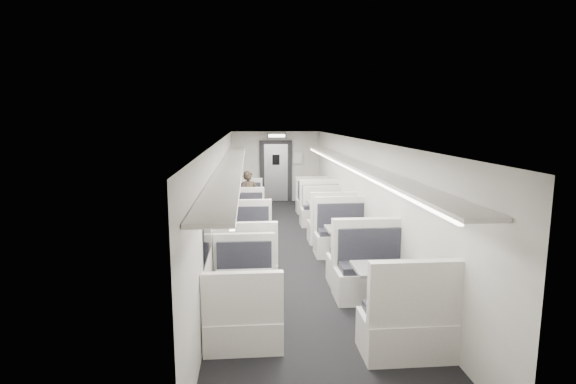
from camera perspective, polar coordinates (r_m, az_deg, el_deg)
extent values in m
cube|color=black|center=(9.79, 0.56, -7.89)|extent=(3.00, 12.00, 0.12)
cube|color=silver|center=(9.36, 0.58, 7.00)|extent=(3.00, 12.00, 0.12)
cube|color=silver|center=(15.48, -1.58, 3.26)|extent=(3.00, 0.12, 2.40)
cube|color=silver|center=(3.75, 9.85, -16.78)|extent=(3.00, 0.12, 2.40)
cube|color=silver|center=(9.48, -8.86, -0.75)|extent=(0.12, 12.00, 2.40)
cube|color=silver|center=(9.77, 9.72, -0.47)|extent=(0.12, 12.00, 2.40)
cube|color=white|center=(12.21, -5.30, -3.17)|extent=(0.96, 0.53, 0.41)
cube|color=black|center=(12.18, -5.32, -2.00)|extent=(0.85, 0.43, 0.09)
cube|color=white|center=(11.92, -5.34, -0.93)|extent=(0.96, 0.11, 0.63)
cube|color=white|center=(13.59, -5.27, -1.88)|extent=(0.96, 0.53, 0.41)
cube|color=black|center=(13.52, -5.28, -0.87)|extent=(0.85, 0.43, 0.09)
cube|color=white|center=(13.69, -5.30, 0.41)|extent=(0.96, 0.11, 0.63)
cylinder|color=silver|center=(12.88, -5.29, -2.02)|extent=(0.09, 0.09, 0.63)
cylinder|color=silver|center=(12.94, -5.27, -3.32)|extent=(0.33, 0.33, 0.03)
cube|color=gray|center=(12.82, -5.31, -0.49)|extent=(0.80, 0.54, 0.04)
cube|color=white|center=(10.39, -5.35, -5.40)|extent=(0.96, 0.53, 0.41)
cube|color=black|center=(10.36, -5.37, -4.03)|extent=(0.85, 0.43, 0.09)
cube|color=white|center=(10.08, -5.41, -2.81)|extent=(0.96, 0.11, 0.63)
cube|color=white|center=(11.77, -5.31, -3.65)|extent=(0.96, 0.53, 0.41)
cube|color=black|center=(11.69, -5.33, -2.49)|extent=(0.85, 0.43, 0.09)
cube|color=white|center=(11.85, -5.34, -0.98)|extent=(0.96, 0.11, 0.63)
cylinder|color=silver|center=(11.05, -5.34, -3.92)|extent=(0.09, 0.09, 0.63)
cylinder|color=silver|center=(11.13, -5.32, -5.42)|extent=(0.33, 0.33, 0.03)
cube|color=gray|center=(10.98, -5.37, -2.15)|extent=(0.80, 0.54, 0.04)
cube|color=white|center=(7.77, -5.48, -10.33)|extent=(1.09, 0.61, 0.46)
cube|color=black|center=(7.71, -5.52, -8.28)|extent=(0.97, 0.48, 0.10)
cube|color=white|center=(7.38, -5.57, -6.58)|extent=(1.09, 0.12, 0.72)
cube|color=white|center=(9.30, -5.40, -7.01)|extent=(1.09, 0.61, 0.46)
cube|color=black|center=(9.19, -5.43, -5.37)|extent=(0.97, 0.48, 0.10)
cube|color=white|center=(9.37, -5.45, -3.15)|extent=(1.09, 0.12, 0.72)
cylinder|color=silver|center=(8.49, -5.45, -7.73)|extent=(0.10, 0.10, 0.71)
cylinder|color=silver|center=(8.60, -5.42, -9.89)|extent=(0.37, 0.37, 0.03)
cube|color=gray|center=(8.39, -5.49, -5.14)|extent=(0.91, 0.62, 0.04)
cube|color=white|center=(5.91, -5.66, -17.22)|extent=(0.97, 0.54, 0.41)
cube|color=black|center=(5.82, -5.69, -14.89)|extent=(0.86, 0.43, 0.09)
cube|color=white|center=(5.51, -5.77, -13.24)|extent=(0.97, 0.11, 0.64)
cube|color=white|center=(7.21, -5.52, -12.15)|extent=(0.97, 0.54, 0.41)
cube|color=black|center=(7.10, -5.56, -10.34)|extent=(0.86, 0.43, 0.09)
cube|color=white|center=(7.22, -5.57, -7.69)|extent=(0.97, 0.11, 0.64)
cylinder|color=silver|center=(6.51, -5.60, -13.55)|extent=(0.09, 0.09, 0.63)
cylinder|color=silver|center=(6.63, -5.56, -15.95)|extent=(0.33, 0.33, 0.03)
cube|color=gray|center=(6.38, -5.65, -10.64)|extent=(0.80, 0.55, 0.04)
cube|color=white|center=(12.29, 4.08, -3.05)|extent=(0.99, 0.55, 0.42)
cube|color=black|center=(12.26, 4.07, -1.85)|extent=(0.88, 0.44, 0.09)
cube|color=white|center=(11.99, 4.26, -0.74)|extent=(0.99, 0.11, 0.65)
cube|color=white|center=(13.70, 3.13, -1.74)|extent=(0.99, 0.55, 0.42)
cube|color=black|center=(13.62, 3.16, -0.71)|extent=(0.88, 0.44, 0.09)
cube|color=white|center=(13.80, 3.03, 0.60)|extent=(0.99, 0.11, 0.65)
cylinder|color=silver|center=(12.97, 3.58, -1.88)|extent=(0.09, 0.09, 0.64)
cylinder|color=silver|center=(13.03, 3.57, -3.20)|extent=(0.34, 0.34, 0.03)
cube|color=gray|center=(12.91, 3.60, -0.31)|extent=(0.82, 0.56, 0.04)
cube|color=white|center=(10.54, 5.63, -5.02)|extent=(1.11, 0.62, 0.47)
cube|color=black|center=(10.50, 5.62, -3.46)|extent=(0.99, 0.49, 0.10)
cube|color=white|center=(10.19, 5.91, -2.05)|extent=(1.11, 0.13, 0.73)
cube|color=white|center=(12.10, 4.22, -3.12)|extent=(1.11, 0.62, 0.47)
cube|color=black|center=(12.01, 4.26, -1.81)|extent=(0.99, 0.49, 0.10)
cube|color=white|center=(12.21, 4.08, -0.13)|extent=(1.11, 0.13, 0.73)
cylinder|color=silver|center=(11.29, 4.88, -3.38)|extent=(0.10, 0.10, 0.72)
cylinder|color=silver|center=(11.37, 4.86, -5.08)|extent=(0.38, 0.38, 0.03)
cube|color=gray|center=(11.21, 4.91, -1.37)|extent=(0.92, 0.63, 0.04)
cube|color=white|center=(8.01, 9.19, -9.76)|extent=(1.12, 0.62, 0.47)
cube|color=black|center=(7.95, 9.18, -7.71)|extent=(0.99, 0.49, 0.11)
cube|color=white|center=(7.62, 9.72, -6.01)|extent=(1.12, 0.13, 0.74)
cube|color=white|center=(9.54, 6.79, -6.58)|extent=(1.12, 0.62, 0.47)
cube|color=black|center=(9.43, 6.86, -4.94)|extent=(0.99, 0.49, 0.11)
cube|color=white|center=(9.61, 6.58, -2.74)|extent=(1.12, 0.13, 0.74)
cylinder|color=silver|center=(8.73, 7.89, -7.24)|extent=(0.11, 0.11, 0.73)
cylinder|color=silver|center=(8.84, 7.84, -9.40)|extent=(0.38, 0.38, 0.03)
cube|color=gray|center=(8.63, 7.96, -4.66)|extent=(0.93, 0.63, 0.04)
cube|color=white|center=(5.91, 15.04, -17.08)|extent=(1.16, 0.64, 0.49)
cube|color=black|center=(5.81, 15.05, -14.29)|extent=(1.02, 0.51, 0.11)
cube|color=white|center=(5.46, 16.17, -12.22)|extent=(1.16, 0.13, 0.76)
cube|color=white|center=(7.39, 10.49, -11.39)|extent=(1.16, 0.64, 0.49)
cube|color=black|center=(7.26, 10.63, -9.27)|extent=(1.02, 0.51, 0.11)
cube|color=white|center=(7.41, 10.15, -6.23)|extent=(1.16, 0.13, 0.76)
cylinder|color=silver|center=(6.59, 12.52, -12.88)|extent=(0.11, 0.11, 0.75)
cylinder|color=silver|center=(6.73, 12.41, -15.72)|extent=(0.39, 0.39, 0.03)
cube|color=gray|center=(6.44, 12.65, -9.42)|extent=(0.96, 0.65, 0.04)
imported|color=black|center=(12.43, -4.98, -0.58)|extent=(0.61, 0.52, 1.42)
cube|color=black|center=(12.81, -7.54, 2.58)|extent=(0.02, 1.18, 0.84)
cube|color=black|center=(10.63, -8.06, 1.19)|extent=(0.02, 1.18, 0.84)
cube|color=black|center=(8.46, -8.85, -0.92)|extent=(0.02, 1.18, 0.84)
cube|color=black|center=(6.32, -10.18, -4.47)|extent=(0.02, 1.18, 0.84)
cube|color=white|center=(9.07, -7.21, 3.43)|extent=(0.46, 10.40, 0.05)
cube|color=white|center=(9.06, -5.93, 3.14)|extent=(0.05, 10.20, 0.04)
cube|color=white|center=(9.31, 8.51, 3.56)|extent=(0.46, 10.40, 0.05)
cube|color=white|center=(9.27, 7.30, 3.25)|extent=(0.05, 10.20, 0.04)
cube|color=black|center=(15.38, -1.55, 2.65)|extent=(1.10, 0.10, 2.10)
cube|color=silver|center=(15.36, -1.54, 2.46)|extent=(0.80, 0.05, 1.95)
cube|color=black|center=(15.27, -1.54, 4.11)|extent=(0.25, 0.02, 0.35)
cube|color=black|center=(14.80, -1.46, 7.17)|extent=(0.62, 0.10, 0.16)
cube|color=white|center=(14.74, -1.44, 7.16)|extent=(0.54, 0.02, 0.10)
cube|color=silver|center=(15.38, 1.25, 4.34)|extent=(0.32, 0.02, 0.40)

